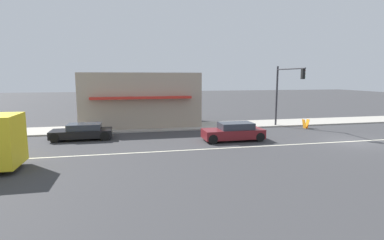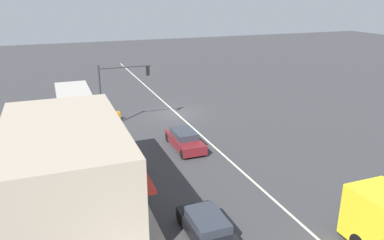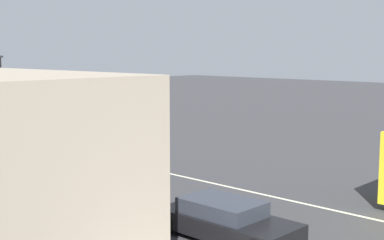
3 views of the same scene
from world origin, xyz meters
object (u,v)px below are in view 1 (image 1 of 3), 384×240
Objects in this scene: warning_aframe_sign at (306,124)px; pedestrian at (199,117)px; suv_black at (82,132)px; sedan_maroon at (234,132)px; traffic_signal_main at (285,86)px.

pedestrian is at bearing 74.53° from warning_aframe_sign.
pedestrian is 0.37× the size of suv_black.
suv_black is 11.46m from sedan_maroon.
traffic_signal_main is at bearing -107.77° from pedestrian.
traffic_signal_main is 1.26× the size of suv_black.
suv_black is 0.99× the size of sedan_maroon.
sedan_maroon is at bearing 122.05° from traffic_signal_main.
sedan_maroon reaches higher than warning_aframe_sign.
suv_black is at bearing 75.86° from sedan_maroon.
suv_black is (-3.49, 10.00, -0.39)m from pedestrian.
suv_black is at bearing 93.70° from traffic_signal_main.
warning_aframe_sign is at bearing -97.15° from traffic_signal_main.
pedestrian is 9.89m from warning_aframe_sign.
suv_black is (-1.12, 17.39, -3.30)m from traffic_signal_main.
traffic_signal_main is 8.08m from sedan_maroon.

